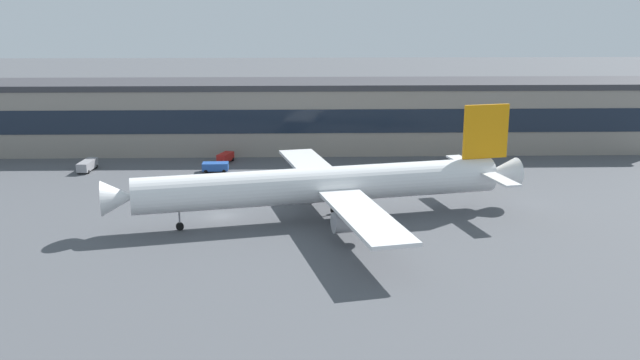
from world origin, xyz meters
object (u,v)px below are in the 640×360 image
(belt_loader, at_px, (87,165))
(follow_me_car, at_px, (226,157))
(airliner, at_px, (327,184))
(pushback_tractor, at_px, (215,166))

(belt_loader, relative_size, follow_me_car, 1.36)
(follow_me_car, bearing_deg, belt_loader, -164.98)
(airliner, bearing_deg, follow_me_car, 115.91)
(airliner, relative_size, pushback_tractor, 12.71)
(airliner, relative_size, belt_loader, 9.48)
(belt_loader, bearing_deg, pushback_tractor, -3.15)
(belt_loader, xyz_separation_m, follow_me_car, (25.38, 6.81, -0.06))
(belt_loader, distance_m, pushback_tractor, 24.21)
(airliner, xyz_separation_m, pushback_tractor, (-19.93, 30.40, -4.23))
(belt_loader, height_order, follow_me_car, belt_loader)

